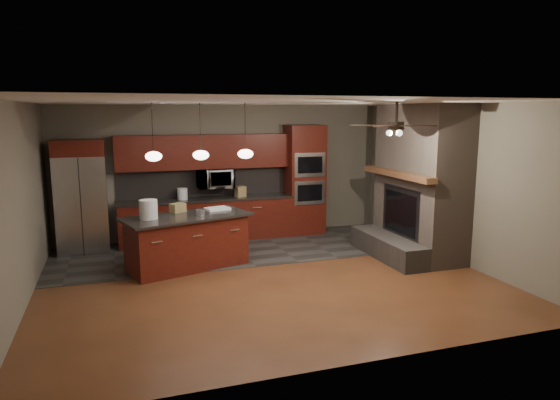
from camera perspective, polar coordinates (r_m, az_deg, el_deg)
name	(u,v)px	position (r m, az deg, el deg)	size (l,w,h in m)	color
ground	(267,278)	(8.19, -1.53, -8.88)	(7.00, 7.00, 0.00)	brown
ceiling	(266,102)	(7.75, -1.62, 11.11)	(7.00, 6.00, 0.02)	white
back_wall	(225,172)	(10.73, -6.26, 3.23)	(7.00, 0.02, 2.80)	#6F6859
right_wall	(453,183)	(9.47, 19.14, 1.86)	(0.02, 6.00, 2.80)	#6F6859
left_wall	(19,206)	(7.62, -27.64, -0.57)	(0.02, 6.00, 2.80)	#6F6859
slate_tile_patch	(240,249)	(9.85, -4.61, -5.62)	(7.00, 2.40, 0.01)	#353330
fireplace_column	(417,187)	(9.54, 15.44, 1.48)	(1.30, 2.10, 2.80)	brown
back_cabinetry	(206,198)	(10.46, -8.45, 0.21)	(3.59, 0.64, 2.20)	#571910
oven_tower	(305,180)	(10.95, 2.83, 2.32)	(0.80, 0.63, 2.38)	#571910
microwave	(215,178)	(10.44, -7.44, 2.47)	(0.73, 0.41, 0.50)	silver
refrigerator	(82,197)	(10.17, -21.74, 0.37)	(0.92, 0.75, 2.15)	silver
kitchen_island	(187,241)	(8.72, -10.53, -4.67)	(2.30, 1.51, 0.92)	#571910
white_bucket	(148,209)	(8.45, -14.81, -1.05)	(0.29, 0.29, 0.32)	silver
paint_can	(200,212)	(8.59, -9.08, -1.39)	(0.16, 0.16, 0.10)	#BDBCC2
paint_tray	(217,209)	(9.03, -7.19, -0.99)	(0.42, 0.29, 0.04)	white
cardboard_box	(178,208)	(8.92, -11.61, -0.88)	(0.24, 0.18, 0.16)	olive
counter_bucket	(182,194)	(10.33, -11.10, 0.70)	(0.20, 0.20, 0.23)	white
counter_box	(240,192)	(10.50, -4.54, 0.97)	(0.20, 0.16, 0.22)	#9D8051
pendant_left	(154,156)	(8.17, -14.25, 4.89)	(0.26, 0.26, 0.92)	black
pendant_center	(201,155)	(8.26, -9.03, 5.12)	(0.26, 0.26, 0.92)	black
pendant_right	(245,154)	(8.41, -3.97, 5.31)	(0.26, 0.26, 0.92)	black
ceiling_fan	(396,125)	(7.76, 13.14, 8.33)	(1.27, 1.33, 0.41)	black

